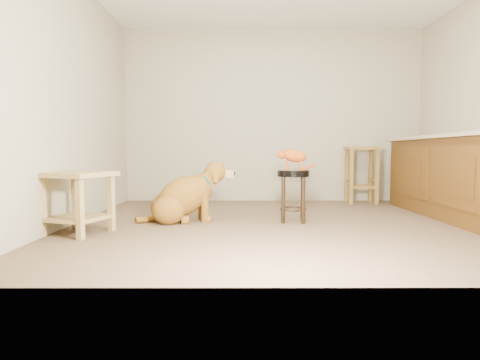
{
  "coord_description": "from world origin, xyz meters",
  "views": [
    {
      "loc": [
        -0.52,
        -4.17,
        0.75
      ],
      "look_at": [
        -0.51,
        0.12,
        0.45
      ],
      "focal_mm": 30.0,
      "sensor_mm": 36.0,
      "label": 1
    }
  ],
  "objects_px": {
    "wood_stool": "(361,174)",
    "tabby_kitten": "(293,157)",
    "golden_retriever": "(184,198)",
    "side_table": "(77,193)",
    "padded_stool": "(293,185)"
  },
  "relations": [
    {
      "from": "golden_retriever",
      "to": "tabby_kitten",
      "type": "relative_size",
      "value": 2.47
    },
    {
      "from": "padded_stool",
      "to": "golden_retriever",
      "type": "relative_size",
      "value": 0.52
    },
    {
      "from": "golden_retriever",
      "to": "wood_stool",
      "type": "bearing_deg",
      "value": 18.15
    },
    {
      "from": "golden_retriever",
      "to": "side_table",
      "type": "bearing_deg",
      "value": -159.24
    },
    {
      "from": "padded_stool",
      "to": "side_table",
      "type": "bearing_deg",
      "value": -163.27
    },
    {
      "from": "padded_stool",
      "to": "side_table",
      "type": "distance_m",
      "value": 2.15
    },
    {
      "from": "tabby_kitten",
      "to": "padded_stool",
      "type": "bearing_deg",
      "value": -5.72
    },
    {
      "from": "padded_stool",
      "to": "side_table",
      "type": "xyz_separation_m",
      "value": [
        -2.06,
        -0.62,
        -0.02
      ]
    },
    {
      "from": "wood_stool",
      "to": "padded_stool",
      "type": "bearing_deg",
      "value": -127.2
    },
    {
      "from": "wood_stool",
      "to": "tabby_kitten",
      "type": "bearing_deg",
      "value": -127.45
    },
    {
      "from": "side_table",
      "to": "tabby_kitten",
      "type": "bearing_deg",
      "value": 16.85
    },
    {
      "from": "padded_stool",
      "to": "tabby_kitten",
      "type": "xyz_separation_m",
      "value": [
        -0.01,
        0.0,
        0.31
      ]
    },
    {
      "from": "wood_stool",
      "to": "tabby_kitten",
      "type": "height_order",
      "value": "wood_stool"
    },
    {
      "from": "padded_stool",
      "to": "golden_retriever",
      "type": "bearing_deg",
      "value": 178.79
    },
    {
      "from": "wood_stool",
      "to": "side_table",
      "type": "distance_m",
      "value": 3.96
    }
  ]
}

